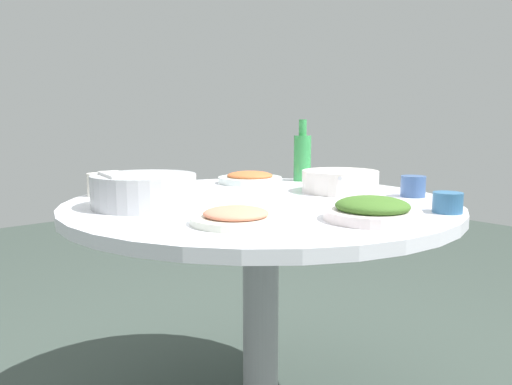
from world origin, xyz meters
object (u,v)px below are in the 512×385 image
Objects in this scene: dish_stirfry at (160,184)px; dish_tofu_braise at (250,178)px; soup_bowl at (340,182)px; green_bottle at (302,156)px; dish_greens at (373,210)px; rice_bowl at (144,190)px; dish_shrimp at (236,217)px; tea_cup_far at (413,186)px; tea_cup_side at (97,185)px; tea_cup_near at (448,203)px; round_dining_table at (261,236)px.

dish_tofu_braise is at bearing 165.37° from dish_stirfry.
soup_bowl is 0.34m from green_bottle.
soup_bowl is 0.48m from dish_greens.
rice_bowl is 1.46× the size of dish_stirfry.
tea_cup_far is (-0.69, 0.05, 0.02)m from dish_shrimp.
soup_bowl is 0.62m from dish_shrimp.
tea_cup_side reaches higher than dish_shrimp.
green_bottle is 0.82m from tea_cup_side.
rice_bowl reaches higher than dish_shrimp.
tea_cup_side is (0.02, -0.28, -0.01)m from rice_bowl.
dish_tofu_braise is 3.37× the size of tea_cup_side.
soup_bowl is 0.40m from dish_tofu_braise.
green_bottle is (-0.21, 0.08, 0.08)m from dish_tofu_braise.
tea_cup_far is at bearing 126.25° from dish_stirfry.
rice_bowl is at bearing 20.41° from dish_tofu_braise.
rice_bowl is 1.19× the size of green_bottle.
dish_tofu_braise is 1.01× the size of green_bottle.
soup_bowl and tea_cup_side have the same top height.
rice_bowl is at bearing -47.59° from tea_cup_near.
tea_cup_near reaches higher than dish_tofu_braise.
tea_cup_side is (0.07, -0.63, 0.02)m from dish_shrimp.
dish_greens is 3.07× the size of tea_cup_near.
dish_shrimp is at bearing 75.02° from dish_stirfry.
dish_stirfry is (0.35, -0.09, -0.00)m from dish_tofu_braise.
green_bottle is 0.54m from tea_cup_far.
dish_shrimp is 0.89× the size of green_bottle.
dish_shrimp is (0.52, 0.56, -0.00)m from dish_tofu_braise.
dish_tofu_braise is 1.14× the size of dish_shrimp.
dish_tofu_braise is 0.63m from tea_cup_far.
dish_shrimp is 0.68m from dish_stirfry.
tea_cup_far is at bearing -160.87° from dish_greens.
green_bottle is 3.21× the size of tea_cup_near.
dish_tofu_braise is 0.82m from tea_cup_near.
round_dining_table is at bearing -64.33° from tea_cup_near.
tea_cup_near is 1.06m from tea_cup_side.
rice_bowl reaches higher than soup_bowl.
dish_stirfry is (-0.23, -0.30, -0.03)m from rice_bowl.
soup_bowl reaches higher than dish_stirfry.
dish_greens is at bearing 72.22° from dish_tofu_braise.
tea_cup_far is at bearing 138.31° from tea_cup_side.
rice_bowl is 1.13× the size of soup_bowl.
soup_bowl is 1.05× the size of green_bottle.
rice_bowl reaches higher than round_dining_table.
dish_tofu_braise is 0.59m from tea_cup_side.
dish_tofu_braise is 0.77m from dish_shrimp.
rice_bowl is 1.18× the size of dish_tofu_braise.
tea_cup_side is at bearing 5.95° from dish_stirfry.
tea_cup_side is (0.76, -0.67, 0.00)m from tea_cup_far.
tea_cup_near is (-0.51, 0.26, 0.01)m from dish_shrimp.
green_bottle is at bearing -106.81° from tea_cup_near.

